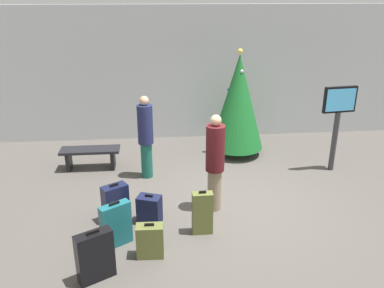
{
  "coord_description": "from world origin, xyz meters",
  "views": [
    {
      "loc": [
        -1.22,
        -6.56,
        3.81
      ],
      "look_at": [
        -0.53,
        0.86,
        0.9
      ],
      "focal_mm": 37.18,
      "sensor_mm": 36.0,
      "label": 1
    }
  ],
  "objects": [
    {
      "name": "holiday_tree",
      "position": [
        0.71,
        2.41,
        1.32
      ],
      "size": [
        1.27,
        1.27,
        2.56
      ],
      "color": "#4C3319",
      "rests_on": "ground_plane"
    },
    {
      "name": "flight_info_kiosk",
      "position": [
        2.66,
        1.29,
        1.3
      ],
      "size": [
        0.74,
        0.18,
        1.91
      ],
      "color": "#333338",
      "rests_on": "ground_plane"
    },
    {
      "name": "traveller_1",
      "position": [
        -1.47,
        1.32,
        0.95
      ],
      "size": [
        0.41,
        0.41,
        1.8
      ],
      "color": "#19594C",
      "rests_on": "ground_plane"
    },
    {
      "name": "suitcase_1",
      "position": [
        -1.92,
        -1.13,
        0.36
      ],
      "size": [
        0.5,
        0.41,
        0.76
      ],
      "color": "#19606B",
      "rests_on": "ground_plane"
    },
    {
      "name": "waiting_bench",
      "position": [
        -2.74,
        1.85,
        0.35
      ],
      "size": [
        1.31,
        0.44,
        0.48
      ],
      "color": "black",
      "rests_on": "ground_plane"
    },
    {
      "name": "suitcase_4",
      "position": [
        -2.13,
        -1.91,
        0.37
      ],
      "size": [
        0.54,
        0.42,
        0.78
      ],
      "color": "black",
      "rests_on": "ground_plane"
    },
    {
      "name": "ground_plane",
      "position": [
        0.0,
        0.0,
        0.0
      ],
      "size": [
        16.0,
        16.0,
        0.0
      ],
      "primitive_type": "plane",
      "color": "#514C47"
    },
    {
      "name": "suitcase_3",
      "position": [
        -0.53,
        -0.92,
        0.37
      ],
      "size": [
        0.34,
        0.17,
        0.78
      ],
      "color": "#59602D",
      "rests_on": "ground_plane"
    },
    {
      "name": "traveller_0",
      "position": [
        -0.22,
        -0.17,
        0.96
      ],
      "size": [
        0.39,
        0.39,
        1.82
      ],
      "color": "gray",
      "rests_on": "ground_plane"
    },
    {
      "name": "suitcase_0",
      "position": [
        -1.99,
        -0.37,
        0.33
      ],
      "size": [
        0.49,
        0.42,
        0.7
      ],
      "color": "#141938",
      "rests_on": "ground_plane"
    },
    {
      "name": "suitcase_5",
      "position": [
        -1.4,
        -0.53,
        0.25
      ],
      "size": [
        0.46,
        0.38,
        0.55
      ],
      "color": "#141938",
      "rests_on": "ground_plane"
    },
    {
      "name": "suitcase_2",
      "position": [
        -1.39,
        -1.47,
        0.27
      ],
      "size": [
        0.41,
        0.23,
        0.57
      ],
      "color": "#59602D",
      "rests_on": "ground_plane"
    },
    {
      "name": "back_wall",
      "position": [
        0.0,
        3.83,
        1.73
      ],
      "size": [
        16.0,
        0.2,
        3.47
      ],
      "primitive_type": "cube",
      "color": "#B7BCC1",
      "rests_on": "ground_plane"
    }
  ]
}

